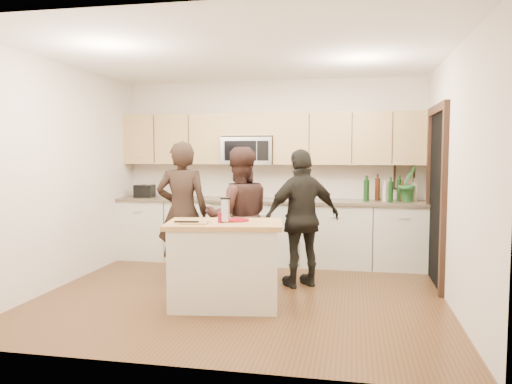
% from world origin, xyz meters
% --- Properties ---
extents(floor, '(4.50, 4.50, 0.00)m').
position_xyz_m(floor, '(0.00, 0.00, 0.00)').
color(floor, '#55371D').
rests_on(floor, ground).
extents(room_shell, '(4.52, 4.02, 2.71)m').
position_xyz_m(room_shell, '(0.00, 0.00, 1.73)').
color(room_shell, beige).
rests_on(room_shell, ground).
extents(back_cabinetry, '(4.50, 0.66, 0.94)m').
position_xyz_m(back_cabinetry, '(0.00, 1.69, 0.47)').
color(back_cabinetry, beige).
rests_on(back_cabinetry, ground).
extents(upper_cabinetry, '(4.50, 0.33, 0.75)m').
position_xyz_m(upper_cabinetry, '(0.03, 1.83, 1.84)').
color(upper_cabinetry, tan).
rests_on(upper_cabinetry, ground).
extents(microwave, '(0.76, 0.41, 0.40)m').
position_xyz_m(microwave, '(-0.31, 1.80, 1.65)').
color(microwave, silver).
rests_on(microwave, ground).
extents(doorway, '(0.06, 1.25, 2.20)m').
position_xyz_m(doorway, '(2.23, 0.90, 1.16)').
color(doorway, black).
rests_on(doorway, ground).
extents(framed_picture, '(0.30, 0.03, 0.38)m').
position_xyz_m(framed_picture, '(1.95, 1.98, 1.28)').
color(framed_picture, black).
rests_on(framed_picture, ground).
extents(dish_towel, '(0.34, 0.60, 0.48)m').
position_xyz_m(dish_towel, '(-0.95, 1.50, 0.80)').
color(dish_towel, white).
rests_on(dish_towel, ground).
extents(island, '(1.29, 0.87, 0.90)m').
position_xyz_m(island, '(-0.09, -0.48, 0.45)').
color(island, beige).
rests_on(island, ground).
extents(red_plate, '(0.27, 0.27, 0.02)m').
position_xyz_m(red_plate, '(0.02, -0.37, 0.91)').
color(red_plate, maroon).
rests_on(red_plate, island).
extents(box_grater, '(0.09, 0.06, 0.24)m').
position_xyz_m(box_grater, '(-0.06, -0.53, 1.04)').
color(box_grater, silver).
rests_on(box_grater, red_plate).
extents(drink_glass, '(0.06, 0.06, 0.11)m').
position_xyz_m(drink_glass, '(-0.11, -0.53, 0.95)').
color(drink_glass, maroon).
rests_on(drink_glass, island).
extents(cutting_board, '(0.30, 0.23, 0.02)m').
position_xyz_m(cutting_board, '(-0.36, -0.67, 0.91)').
color(cutting_board, '#B07D49').
rests_on(cutting_board, island).
extents(tongs, '(0.25, 0.07, 0.02)m').
position_xyz_m(tongs, '(-0.42, -0.71, 0.92)').
color(tongs, black).
rests_on(tongs, cutting_board).
extents(knife, '(0.20, 0.05, 0.01)m').
position_xyz_m(knife, '(-0.29, -0.62, 0.92)').
color(knife, silver).
rests_on(knife, cutting_board).
extents(toaster, '(0.28, 0.22, 0.19)m').
position_xyz_m(toaster, '(-1.92, 1.67, 1.03)').
color(toaster, black).
rests_on(toaster, back_cabinetry).
extents(bottle_cluster, '(0.75, 0.33, 0.38)m').
position_xyz_m(bottle_cluster, '(1.74, 1.73, 1.11)').
color(bottle_cluster, black).
rests_on(bottle_cluster, back_cabinetry).
extents(orchid, '(0.36, 0.37, 0.52)m').
position_xyz_m(orchid, '(1.98, 1.72, 1.20)').
color(orchid, '#2B6C31').
rests_on(orchid, back_cabinetry).
extents(woman_left, '(0.70, 0.52, 1.76)m').
position_xyz_m(woman_left, '(-0.85, 0.38, 0.88)').
color(woman_left, black).
rests_on(woman_left, ground).
extents(woman_center, '(1.00, 0.89, 1.69)m').
position_xyz_m(woman_center, '(-0.13, 0.36, 0.85)').
color(woman_center, '#301C18').
rests_on(woman_center, ground).
extents(woman_right, '(1.04, 0.86, 1.67)m').
position_xyz_m(woman_right, '(0.63, 0.48, 0.83)').
color(woman_right, black).
rests_on(woman_right, ground).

